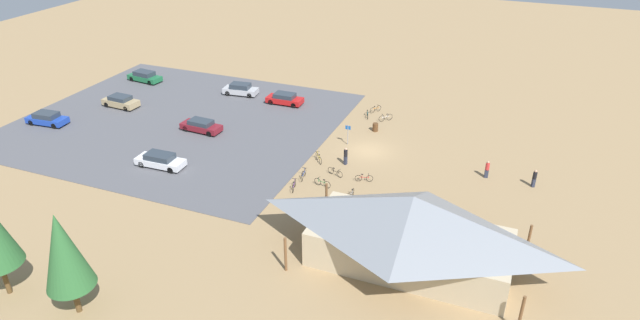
{
  "coord_description": "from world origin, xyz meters",
  "views": [
    {
      "loc": [
        -13.57,
        47.26,
        25.01
      ],
      "look_at": [
        3.02,
        5.72,
        1.2
      ],
      "focal_mm": 30.62,
      "sensor_mm": 36.0,
      "label": 1
    }
  ],
  "objects": [
    {
      "name": "visitor_near_lot",
      "position": [
        1.26,
        3.51,
        0.93
      ],
      "size": [
        0.36,
        0.37,
        1.76
      ],
      "color": "#2D3347",
      "rests_on": "ground"
    },
    {
      "name": "car_silver_back_corner",
      "position": [
        19.56,
        -8.87,
        0.77
      ],
      "size": [
        4.46,
        2.21,
        1.47
      ],
      "color": "#BCBCC1",
      "rests_on": "parking_lot_asphalt"
    },
    {
      "name": "parking_lot_asphalt",
      "position": [
        22.11,
        0.78,
        0.03
      ],
      "size": [
        34.34,
        30.37,
        0.05
      ],
      "primitive_type": "cube",
      "color": "#56565B",
      "rests_on": "ground"
    },
    {
      "name": "bicycle_silver_trailside",
      "position": [
        -1.28,
        9.15,
        0.37
      ],
      "size": [
        0.48,
        1.63,
        0.84
      ],
      "color": "black",
      "rests_on": "ground"
    },
    {
      "name": "visitor_at_bikes",
      "position": [
        -11.61,
        1.12,
        0.89
      ],
      "size": [
        0.37,
        0.36,
        1.71
      ],
      "color": "#2D3347",
      "rests_on": "ground"
    },
    {
      "name": "bicycle_teal_yard_left",
      "position": [
        2.69,
        -8.11,
        0.36
      ],
      "size": [
        0.71,
        1.68,
        0.79
      ],
      "color": "black",
      "rests_on": "ground"
    },
    {
      "name": "car_red_near_entry",
      "position": [
        13.12,
        -8.13,
        0.72
      ],
      "size": [
        4.41,
        1.85,
        1.35
      ],
      "color": "red",
      "rests_on": "parking_lot_asphalt"
    },
    {
      "name": "car_maroon_end_stall",
      "position": [
        18.18,
        2.3,
        0.71
      ],
      "size": [
        4.59,
        1.95,
        1.31
      ],
      "color": "maroon",
      "rests_on": "parking_lot_asphalt"
    },
    {
      "name": "bicycle_black_near_porch",
      "position": [
        1.41,
        5.95,
        0.36
      ],
      "size": [
        1.67,
        0.68,
        0.75
      ],
      "color": "black",
      "rests_on": "ground"
    },
    {
      "name": "car_blue_front_row",
      "position": [
        35.07,
        7.02,
        0.74
      ],
      "size": [
        4.63,
        2.2,
        1.39
      ],
      "color": "#1E42B2",
      "rests_on": "parking_lot_asphalt"
    },
    {
      "name": "car_white_by_curb",
      "position": [
        17.4,
        10.56,
        0.73
      ],
      "size": [
        4.8,
        1.87,
        1.37
      ],
      "color": "white",
      "rests_on": "parking_lot_asphalt"
    },
    {
      "name": "ground",
      "position": [
        0.0,
        0.0,
        0.0
      ],
      "size": [
        160.0,
        160.0,
        0.0
      ],
      "primitive_type": "plane",
      "color": "#9E7F56",
      "rests_on": "ground"
    },
    {
      "name": "bicycle_yellow_yard_center",
      "position": [
        3.85,
        3.96,
        0.4
      ],
      "size": [
        1.19,
        1.44,
        0.92
      ],
      "color": "black",
      "rests_on": "ground"
    },
    {
      "name": "bicycle_red_yard_right",
      "position": [
        -1.39,
        5.98,
        0.34
      ],
      "size": [
        1.58,
        0.62,
        0.75
      ],
      "color": "black",
      "rests_on": "ground"
    },
    {
      "name": "bicycle_purple_near_sign",
      "position": [
        3.93,
        9.63,
        0.39
      ],
      "size": [
        0.55,
        1.67,
        0.9
      ],
      "color": "black",
      "rests_on": "ground"
    },
    {
      "name": "bicycle_green_yard_front",
      "position": [
        1.79,
        8.23,
        0.37
      ],
      "size": [
        1.69,
        0.51,
        0.79
      ],
      "color": "black",
      "rests_on": "ground"
    },
    {
      "name": "car_tan_mid_lot",
      "position": [
        30.86,
        -0.07,
        0.75
      ],
      "size": [
        4.48,
        2.11,
        1.4
      ],
      "color": "tan",
      "rests_on": "parking_lot_asphalt"
    },
    {
      "name": "bicycle_orange_edge_north",
      "position": [
        2.26,
        -9.91,
        0.37
      ],
      "size": [
        0.94,
        1.47,
        0.79
      ],
      "color": "black",
      "rests_on": "ground"
    },
    {
      "name": "bicycle_blue_mid_cluster",
      "position": [
        3.93,
        7.51,
        0.4
      ],
      "size": [
        0.48,
        1.77,
        0.9
      ],
      "color": "black",
      "rests_on": "ground"
    },
    {
      "name": "bicycle_white_lone_west",
      "position": [
        0.48,
        -7.87,
        0.39
      ],
      "size": [
        1.26,
        1.3,
        0.85
      ],
      "color": "black",
      "rests_on": "ground"
    },
    {
      "name": "trash_bin",
      "position": [
        0.78,
        -4.83,
        0.45
      ],
      "size": [
        0.6,
        0.6,
        0.9
      ],
      "primitive_type": "cylinder",
      "color": "brown",
      "rests_on": "ground"
    },
    {
      "name": "pine_midwest",
      "position": [
        10.57,
        28.51,
        4.76
      ],
      "size": [
        3.01,
        3.01,
        7.41
      ],
      "color": "brown",
      "rests_on": "ground"
    },
    {
      "name": "lot_sign",
      "position": [
        2.48,
        -0.63,
        1.41
      ],
      "size": [
        0.56,
        0.08,
        2.2
      ],
      "color": "#99999E",
      "rests_on": "ground"
    },
    {
      "name": "car_green_aisle_side",
      "position": [
        33.86,
        -8.45,
        0.75
      ],
      "size": [
        4.84,
        2.3,
        1.41
      ],
      "color": "#1E6B3D",
      "rests_on": "parking_lot_asphalt"
    },
    {
      "name": "bike_pavilion",
      "position": [
        -7.89,
        15.98,
        3.12
      ],
      "size": [
        15.94,
        8.19,
        5.64
      ],
      "color": "#C6B28E",
      "rests_on": "ground"
    },
    {
      "name": "visitor_crossing_yard",
      "position": [
        -15.71,
        1.26,
        0.89
      ],
      "size": [
        0.36,
        0.39,
        1.7
      ],
      "color": "#2D3347",
      "rests_on": "ground"
    }
  ]
}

